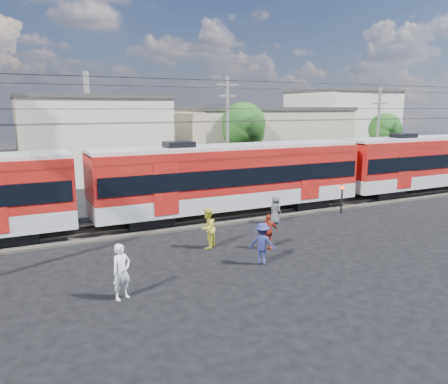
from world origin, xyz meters
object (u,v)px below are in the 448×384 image
(commuter_train, at_px, (235,175))
(car_silver, at_px, (378,174))
(pedestrian_a, at_px, (121,272))
(crossing_signal, at_px, (342,194))
(pedestrian_c, at_px, (262,243))

(commuter_train, height_order, car_silver, commuter_train)
(pedestrian_a, distance_m, crossing_signal, 15.78)
(commuter_train, height_order, pedestrian_c, commuter_train)
(car_silver, bearing_deg, pedestrian_c, 124.24)
(pedestrian_a, relative_size, crossing_signal, 1.07)
(commuter_train, xyz_separation_m, pedestrian_a, (-8.62, -8.36, -1.45))
(pedestrian_c, distance_m, car_silver, 23.51)
(car_silver, bearing_deg, commuter_train, 108.48)
(car_silver, distance_m, crossing_signal, 13.37)
(commuter_train, distance_m, car_silver, 17.77)
(pedestrian_a, xyz_separation_m, car_silver, (25.44, 13.80, -0.32))
(pedestrian_a, distance_m, pedestrian_c, 5.93)
(pedestrian_c, bearing_deg, commuter_train, -71.90)
(crossing_signal, bearing_deg, commuter_train, 158.54)
(commuter_train, relative_size, crossing_signal, 28.52)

